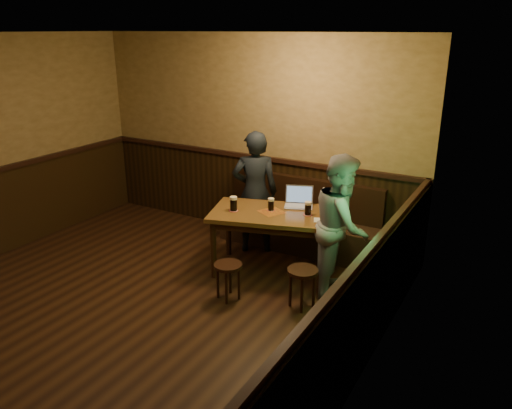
{
  "coord_description": "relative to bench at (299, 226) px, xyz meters",
  "views": [
    {
      "loc": [
        3.49,
        -2.98,
        2.85
      ],
      "look_at": [
        0.72,
        1.86,
        0.87
      ],
      "focal_mm": 35.0,
      "sensor_mm": 36.0,
      "label": 1
    }
  ],
  "objects": [
    {
      "name": "menu",
      "position": [
        0.64,
        -0.74,
        0.46
      ],
      "size": [
        0.26,
        0.23,
        0.0
      ],
      "primitive_type": "cube",
      "rotation": [
        0.0,
        0.0,
        0.41
      ],
      "color": "silver",
      "rests_on": "pub_table"
    },
    {
      "name": "pint_left",
      "position": [
        -0.42,
        -0.98,
        0.55
      ],
      "size": [
        0.12,
        0.12,
        0.18
      ],
      "color": "#AE151F",
      "rests_on": "pub_table"
    },
    {
      "name": "pub_table",
      "position": [
        0.0,
        -0.79,
        0.36
      ],
      "size": [
        1.62,
        1.21,
        0.78
      ],
      "rotation": [
        0.0,
        0.0,
        0.3
      ],
      "color": "brown",
      "rests_on": "ground"
    },
    {
      "name": "pint_mid",
      "position": [
        -0.03,
        -0.75,
        0.54
      ],
      "size": [
        0.1,
        0.1,
        0.16
      ],
      "color": "#AE151F",
      "rests_on": "pub_table"
    },
    {
      "name": "person_suit",
      "position": [
        -0.48,
        -0.36,
        0.51
      ],
      "size": [
        0.71,
        0.64,
        1.63
      ],
      "primitive_type": "imported",
      "rotation": [
        0.0,
        0.0,
        3.67
      ],
      "color": "black",
      "rests_on": "ground"
    },
    {
      "name": "person_grey",
      "position": [
        0.9,
        -0.84,
        0.49
      ],
      "size": [
        0.81,
        0.92,
        1.6
      ],
      "primitive_type": "imported",
      "rotation": [
        0.0,
        0.0,
        1.88
      ],
      "color": "gray",
      "rests_on": "ground"
    },
    {
      "name": "bench",
      "position": [
        0.0,
        0.0,
        0.0
      ],
      "size": [
        2.2,
        0.5,
        0.95
      ],
      "color": "black",
      "rests_on": "ground"
    },
    {
      "name": "room",
      "position": [
        -0.88,
        -2.53,
        0.89
      ],
      "size": [
        5.04,
        6.04,
        2.84
      ],
      "color": "black",
      "rests_on": "ground"
    },
    {
      "name": "stool_right",
      "position": [
        0.69,
        -1.38,
        0.05
      ],
      "size": [
        0.43,
        0.43,
        0.45
      ],
      "rotation": [
        0.0,
        0.0,
        0.41
      ],
      "color": "black",
      "rests_on": "ground"
    },
    {
      "name": "pint_right",
      "position": [
        0.41,
        -0.67,
        0.54
      ],
      "size": [
        0.11,
        0.11,
        0.16
      ],
      "color": "#AE151F",
      "rests_on": "pub_table"
    },
    {
      "name": "laptop",
      "position": [
        0.19,
        -0.43,
        0.52
      ],
      "size": [
        0.42,
        0.38,
        0.24
      ],
      "rotation": [
        0.0,
        0.0,
        0.38
      ],
      "color": "silver",
      "rests_on": "pub_table"
    },
    {
      "name": "stool_left",
      "position": [
        -0.09,
        -1.63,
        0.03
      ],
      "size": [
        0.41,
        0.41,
        0.42
      ],
      "rotation": [
        0.0,
        0.0,
        0.39
      ],
      "color": "black",
      "rests_on": "ground"
    }
  ]
}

